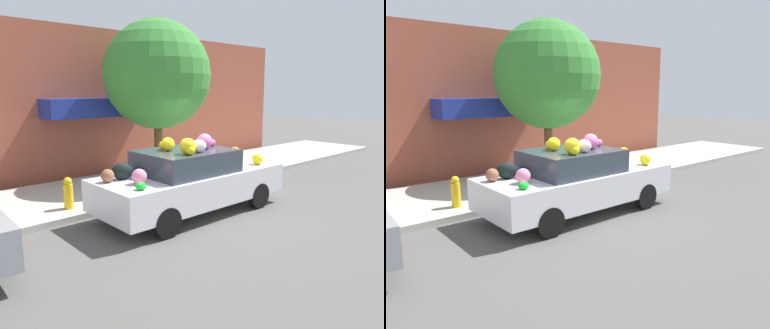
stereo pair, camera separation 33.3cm
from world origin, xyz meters
The scene contains 6 objects.
ground_plane centered at (0.00, 0.00, 0.00)m, with size 60.00×60.00×0.00m, color #565451.
sidewalk_curb centered at (0.00, 2.70, 0.07)m, with size 24.00×3.20×0.14m.
building_facade centered at (0.02, 4.91, 2.28)m, with size 18.00×1.20×4.57m.
street_tree centered at (1.18, 2.70, 3.11)m, with size 3.05×3.05×4.50m.
fire_hydrant centered at (-2.10, 1.66, 0.49)m, with size 0.20×0.20×0.70m.
art_car centered at (-0.05, -0.04, 0.76)m, with size 4.38×1.80×1.76m.
Camera 2 is at (-5.20, -6.18, 2.68)m, focal length 35.00 mm.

